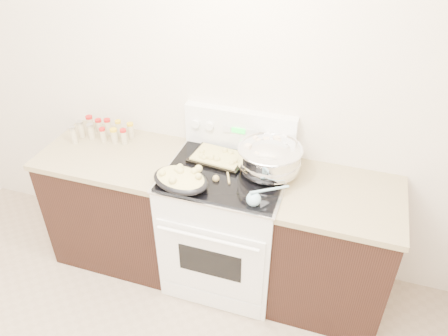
% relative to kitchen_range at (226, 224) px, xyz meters
% --- Properties ---
extents(counter_left, '(0.93, 0.67, 0.92)m').
position_rel_kitchen_range_xyz_m(counter_left, '(-0.83, 0.01, -0.03)').
color(counter_left, black).
rests_on(counter_left, ground).
extents(counter_right, '(0.73, 0.67, 0.92)m').
position_rel_kitchen_range_xyz_m(counter_right, '(0.73, 0.01, -0.03)').
color(counter_right, black).
rests_on(counter_right, ground).
extents(kitchen_range, '(0.78, 0.73, 1.22)m').
position_rel_kitchen_range_xyz_m(kitchen_range, '(0.00, 0.00, 0.00)').
color(kitchen_range, white).
rests_on(kitchen_range, ground).
extents(mixing_bowl, '(0.49, 0.49, 0.24)m').
position_rel_kitchen_range_xyz_m(mixing_bowl, '(0.26, 0.07, 0.55)').
color(mixing_bowl, silver).
rests_on(mixing_bowl, kitchen_range).
extents(roasting_pan, '(0.41, 0.33, 0.11)m').
position_rel_kitchen_range_xyz_m(roasting_pan, '(-0.22, -0.23, 0.50)').
color(roasting_pan, black).
rests_on(roasting_pan, kitchen_range).
extents(baking_sheet, '(0.38, 0.28, 0.06)m').
position_rel_kitchen_range_xyz_m(baking_sheet, '(-0.09, 0.10, 0.47)').
color(baking_sheet, black).
rests_on(baking_sheet, kitchen_range).
extents(wooden_spoon, '(0.12, 0.24, 0.04)m').
position_rel_kitchen_range_xyz_m(wooden_spoon, '(-0.02, -0.08, 0.46)').
color(wooden_spoon, '#A88C4D').
rests_on(wooden_spoon, kitchen_range).
extents(blue_ladle, '(0.21, 0.23, 0.11)m').
position_rel_kitchen_range_xyz_m(blue_ladle, '(0.25, -0.25, 0.49)').
color(blue_ladle, '#8EC0D4').
rests_on(blue_ladle, kitchen_range).
extents(spice_jars, '(0.39, 0.24, 0.13)m').
position_rel_kitchen_range_xyz_m(spice_jars, '(-0.98, 0.15, 0.49)').
color(spice_jars, '#BFB28C').
rests_on(spice_jars, counter_left).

